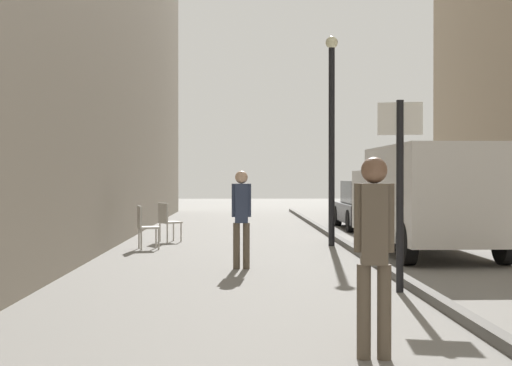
{
  "coord_description": "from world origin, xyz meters",
  "views": [
    {
      "loc": [
        -0.84,
        -1.49,
        1.55
      ],
      "look_at": [
        -0.49,
        12.67,
        1.45
      ],
      "focal_mm": 51.05,
      "sensor_mm": 36.0,
      "label": 1
    }
  ],
  "objects": [
    {
      "name": "cafe_chair_by_doorway",
      "position": [
        -2.56,
        16.07,
        0.55
      ],
      "size": [
        0.61,
        0.61,
        0.94
      ],
      "rotation": [
        0.0,
        0.0,
        5.31
      ],
      "color": "#B7B2A8",
      "rests_on": "ground_plane"
    },
    {
      "name": "delivery_van",
      "position": [
        2.98,
        13.24,
        1.18
      ],
      "size": [
        2.1,
        5.61,
        2.17
      ],
      "rotation": [
        0.0,
        0.0,
        0.02
      ],
      "color": "silver",
      "rests_on": "ground_plane"
    },
    {
      "name": "pedestrian_mid_block",
      "position": [
        0.32,
        4.67,
        1.0
      ],
      "size": [
        0.34,
        0.22,
        1.73
      ],
      "rotation": [
        0.0,
        0.0,
        -0.11
      ],
      "color": "brown",
      "rests_on": "ground_plane"
    },
    {
      "name": "street_sign_post",
      "position": [
        1.35,
        8.28,
        1.55
      ],
      "size": [
        0.59,
        0.16,
        2.6
      ],
      "rotation": [
        0.0,
        0.0,
        2.92
      ],
      "color": "black",
      "rests_on": "ground_plane"
    },
    {
      "name": "cafe_chair_near_window",
      "position": [
        -2.87,
        14.29,
        0.55
      ],
      "size": [
        0.54,
        0.54,
        0.94
      ],
      "rotation": [
        0.0,
        0.0,
        4.98
      ],
      "color": "#B7B2A8",
      "rests_on": "ground_plane"
    },
    {
      "name": "ground_plane",
      "position": [
        0.0,
        12.0,
        0.0
      ],
      "size": [
        80.0,
        80.0,
        0.0
      ],
      "primitive_type": "plane",
      "color": "gray"
    },
    {
      "name": "lamp_post",
      "position": [
        1.28,
        14.97,
        2.72
      ],
      "size": [
        0.28,
        0.28,
        4.76
      ],
      "color": "black",
      "rests_on": "ground_plane"
    },
    {
      "name": "pedestrian_main_foreground",
      "position": [
        -0.79,
        10.85,
        0.96
      ],
      "size": [
        0.33,
        0.22,
        1.67
      ],
      "rotation": [
        0.0,
        0.0,
        0.03
      ],
      "color": "brown",
      "rests_on": "ground_plane"
    },
    {
      "name": "kerb_strip",
      "position": [
        1.58,
        12.0,
        0.06
      ],
      "size": [
        0.16,
        40.0,
        0.12
      ],
      "primitive_type": "cube",
      "color": "#615F5B",
      "rests_on": "ground_plane"
    },
    {
      "name": "parked_car",
      "position": [
        3.17,
        20.46,
        0.71
      ],
      "size": [
        1.88,
        4.22,
        1.45
      ],
      "rotation": [
        0.0,
        0.0,
        -0.01
      ],
      "color": "black",
      "rests_on": "ground_plane"
    }
  ]
}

